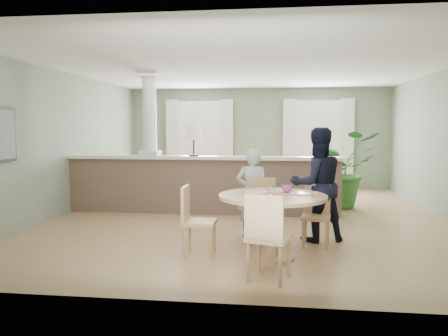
# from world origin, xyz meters

# --- Properties ---
(ground) EXTENTS (8.00, 8.00, 0.00)m
(ground) POSITION_xyz_m (0.00, 0.00, 0.00)
(ground) COLOR tan
(ground) RESTS_ON ground
(room_shell) EXTENTS (7.02, 8.02, 2.71)m
(room_shell) POSITION_xyz_m (-0.03, 0.63, 1.81)
(room_shell) COLOR gray
(room_shell) RESTS_ON ground
(pony_wall) EXTENTS (5.32, 0.38, 2.70)m
(pony_wall) POSITION_xyz_m (-0.99, 0.20, 0.71)
(pony_wall) COLOR brown
(pony_wall) RESTS_ON ground
(sofa) EXTENTS (3.12, 2.02, 0.85)m
(sofa) POSITION_xyz_m (-0.49, 1.47, 0.42)
(sofa) COLOR #927350
(sofa) RESTS_ON ground
(houseplant) EXTENTS (1.78, 1.67, 1.57)m
(houseplant) POSITION_xyz_m (1.84, 1.25, 0.79)
(houseplant) COLOR #306D2B
(houseplant) RESTS_ON ground
(dining_table) EXTENTS (1.35, 1.35, 0.92)m
(dining_table) POSITION_xyz_m (0.48, -2.50, 0.65)
(dining_table) COLOR tan
(dining_table) RESTS_ON ground
(chair_far_boy) EXTENTS (0.46, 0.46, 0.92)m
(chair_far_boy) POSITION_xyz_m (0.32, -1.73, 0.51)
(chair_far_boy) COLOR tan
(chair_far_boy) RESTS_ON ground
(chair_far_man) EXTENTS (0.44, 0.44, 0.86)m
(chair_far_man) POSITION_xyz_m (1.08, -1.82, 0.47)
(chair_far_man) COLOR tan
(chair_far_man) RESTS_ON ground
(chair_near) EXTENTS (0.54, 0.54, 0.96)m
(chair_near) POSITION_xyz_m (0.43, -3.36, 0.53)
(chair_near) COLOR tan
(chair_near) RESTS_ON ground
(chair_side) EXTENTS (0.41, 0.41, 0.91)m
(chair_side) POSITION_xyz_m (-0.53, -2.51, 0.50)
(chair_side) COLOR tan
(chair_side) RESTS_ON ground
(child_person) EXTENTS (0.50, 0.34, 1.34)m
(child_person) POSITION_xyz_m (0.16, -1.43, 0.67)
(child_person) COLOR #ACACB2
(child_person) RESTS_ON ground
(man_person) EXTENTS (0.95, 0.84, 1.66)m
(man_person) POSITION_xyz_m (1.11, -1.55, 0.83)
(man_person) COLOR black
(man_person) RESTS_ON ground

